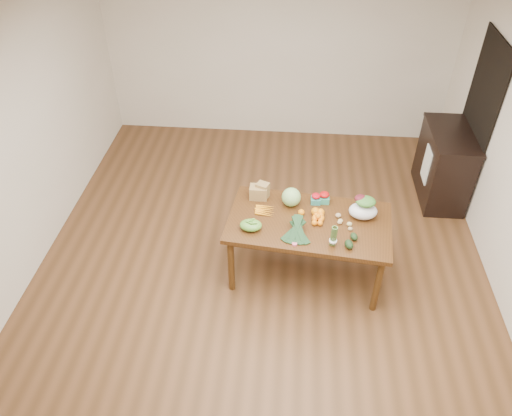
# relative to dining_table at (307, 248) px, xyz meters

# --- Properties ---
(floor) EXTENTS (6.00, 6.00, 0.00)m
(floor) POSITION_rel_dining_table_xyz_m (-0.49, 0.05, -0.38)
(floor) COLOR brown
(floor) RESTS_ON ground
(ceiling) EXTENTS (5.00, 6.00, 0.02)m
(ceiling) POSITION_rel_dining_table_xyz_m (-0.49, 0.05, 2.33)
(ceiling) COLOR white
(ceiling) RESTS_ON room_walls
(room_walls) EXTENTS (5.02, 6.02, 2.70)m
(room_walls) POSITION_rel_dining_table_xyz_m (-0.49, 0.05, 0.97)
(room_walls) COLOR silver
(room_walls) RESTS_ON floor
(dining_table) EXTENTS (1.74, 1.08, 0.75)m
(dining_table) POSITION_rel_dining_table_xyz_m (0.00, 0.00, 0.00)
(dining_table) COLOR #4A2911
(dining_table) RESTS_ON floor
(doorway_dark) EXTENTS (0.02, 1.00, 2.10)m
(doorway_dark) POSITION_rel_dining_table_xyz_m (1.99, 1.65, 0.68)
(doorway_dark) COLOR black
(doorway_dark) RESTS_ON floor
(cabinet) EXTENTS (0.52, 1.02, 0.94)m
(cabinet) POSITION_rel_dining_table_xyz_m (1.73, 1.58, 0.10)
(cabinet) COLOR black
(cabinet) RESTS_ON floor
(dish_towel) EXTENTS (0.02, 0.28, 0.45)m
(dish_towel) POSITION_rel_dining_table_xyz_m (1.47, 1.45, 0.18)
(dish_towel) COLOR white
(dish_towel) RESTS_ON cabinet
(paper_bag) EXTENTS (0.27, 0.23, 0.18)m
(paper_bag) POSITION_rel_dining_table_xyz_m (-0.55, 0.34, 0.46)
(paper_bag) COLOR olive
(paper_bag) RESTS_ON dining_table
(cabbage) EXTENTS (0.20, 0.20, 0.20)m
(cabbage) POSITION_rel_dining_table_xyz_m (-0.20, 0.25, 0.48)
(cabbage) COLOR #9CCE77
(cabbage) RESTS_ON dining_table
(strawberry_basket_a) EXTENTS (0.11, 0.11, 0.09)m
(strawberry_basket_a) POSITION_rel_dining_table_xyz_m (0.06, 0.31, 0.42)
(strawberry_basket_a) COLOR red
(strawberry_basket_a) RESTS_ON dining_table
(strawberry_basket_b) EXTENTS (0.12, 0.12, 0.10)m
(strawberry_basket_b) POSITION_rel_dining_table_xyz_m (0.15, 0.33, 0.42)
(strawberry_basket_b) COLOR #B20D0B
(strawberry_basket_b) RESTS_ON dining_table
(orange_a) EXTENTS (0.07, 0.07, 0.07)m
(orange_a) POSITION_rel_dining_table_xyz_m (-0.09, 0.09, 0.41)
(orange_a) COLOR #FF9B0F
(orange_a) RESTS_ON dining_table
(orange_b) EXTENTS (0.09, 0.09, 0.09)m
(orange_b) POSITION_rel_dining_table_xyz_m (0.06, 0.10, 0.42)
(orange_b) COLOR orange
(orange_b) RESTS_ON dining_table
(orange_c) EXTENTS (0.08, 0.08, 0.08)m
(orange_c) POSITION_rel_dining_table_xyz_m (0.11, 0.10, 0.41)
(orange_c) COLOR orange
(orange_c) RESTS_ON dining_table
(mandarin_cluster) EXTENTS (0.20, 0.20, 0.09)m
(mandarin_cluster) POSITION_rel_dining_table_xyz_m (0.08, 0.01, 0.42)
(mandarin_cluster) COLOR orange
(mandarin_cluster) RESTS_ON dining_table
(carrots) EXTENTS (0.24, 0.21, 0.03)m
(carrots) POSITION_rel_dining_table_xyz_m (-0.45, 0.11, 0.39)
(carrots) COLOR orange
(carrots) RESTS_ON dining_table
(snap_pea_bag) EXTENTS (0.22, 0.17, 0.10)m
(snap_pea_bag) POSITION_rel_dining_table_xyz_m (-0.58, -0.17, 0.42)
(snap_pea_bag) COLOR #549833
(snap_pea_bag) RESTS_ON dining_table
(kale_bunch) EXTENTS (0.36, 0.43, 0.16)m
(kale_bunch) POSITION_rel_dining_table_xyz_m (-0.13, -0.27, 0.45)
(kale_bunch) COLOR black
(kale_bunch) RESTS_ON dining_table
(asparagus_bundle) EXTENTS (0.09, 0.12, 0.26)m
(asparagus_bundle) POSITION_rel_dining_table_xyz_m (0.22, -0.35, 0.50)
(asparagus_bundle) COLOR #58873D
(asparagus_bundle) RESTS_ON dining_table
(potato_a) EXTENTS (0.05, 0.05, 0.04)m
(potato_a) POSITION_rel_dining_table_xyz_m (0.31, 0.00, 0.40)
(potato_a) COLOR tan
(potato_a) RESTS_ON dining_table
(potato_b) EXTENTS (0.05, 0.04, 0.04)m
(potato_b) POSITION_rel_dining_table_xyz_m (0.30, -0.02, 0.40)
(potato_b) COLOR tan
(potato_b) RESTS_ON dining_table
(potato_c) EXTENTS (0.05, 0.05, 0.05)m
(potato_c) POSITION_rel_dining_table_xyz_m (0.40, -0.04, 0.40)
(potato_c) COLOR tan
(potato_c) RESTS_ON dining_table
(potato_d) EXTENTS (0.06, 0.05, 0.05)m
(potato_d) POSITION_rel_dining_table_xyz_m (0.29, 0.08, 0.40)
(potato_d) COLOR tan
(potato_d) RESTS_ON dining_table
(potato_e) EXTENTS (0.05, 0.04, 0.04)m
(potato_e) POSITION_rel_dining_table_xyz_m (0.40, -0.11, 0.39)
(potato_e) COLOR tan
(potato_e) RESTS_ON dining_table
(avocado_a) EXTENTS (0.11, 0.13, 0.08)m
(avocado_a) POSITION_rel_dining_table_xyz_m (0.37, -0.36, 0.41)
(avocado_a) COLOR black
(avocado_a) RESTS_ON dining_table
(avocado_b) EXTENTS (0.09, 0.11, 0.07)m
(avocado_b) POSITION_rel_dining_table_xyz_m (0.43, -0.24, 0.41)
(avocado_b) COLOR black
(avocado_b) RESTS_ON dining_table
(salad_bag) EXTENTS (0.31, 0.25, 0.22)m
(salad_bag) POSITION_rel_dining_table_xyz_m (0.54, 0.11, 0.49)
(salad_bag) COLOR silver
(salad_bag) RESTS_ON dining_table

